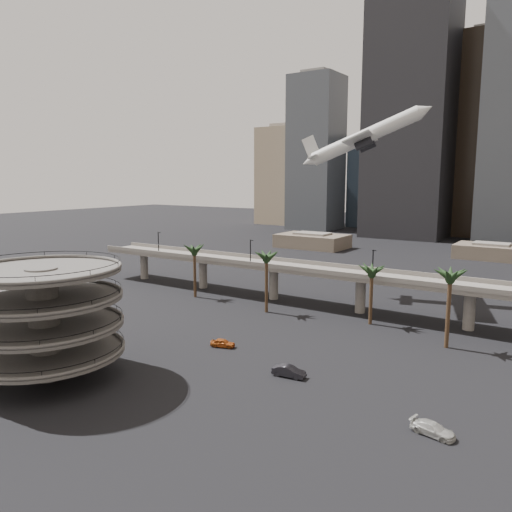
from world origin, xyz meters
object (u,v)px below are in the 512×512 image
Objects in this scene: car_c at (433,429)px; parking_ramp at (44,312)px; airborne_jet at (364,138)px; overpass at (315,274)px; car_b at (289,371)px; car_a at (223,343)px.

parking_ramp is at bearing 115.99° from car_c.
parking_ramp is 0.71× the size of airborne_jet.
overpass is at bearing -117.47° from airborne_jet.
parking_ramp is 36.32m from car_b.
car_a is at bearing 65.85° from car_b.
airborne_jet reaches higher than overpass.
car_a is at bearing 62.21° from parking_ramp.
airborne_jet is at bearing 79.14° from overpass.
car_c is (50.99, 14.43, -9.10)m from parking_ramp.
airborne_jet reaches higher than car_a.
car_c is at bearing -49.55° from overpass.
airborne_jet is at bearing -21.11° from car_a.
overpass is 34.89m from car_a.
car_b reaches higher than car_a.
car_c is (37.99, -44.56, -6.60)m from overpass.
airborne_jet reaches higher than car_c.
parking_ramp reaches higher than car_a.
airborne_jet is 7.36× the size of car_a.
car_a is at bearing -110.33° from airborne_jet.
parking_ramp is 60.46m from overpass.
car_c is (34.56, -62.47, -37.72)m from airborne_jet.
parking_ramp is 29.42m from car_a.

